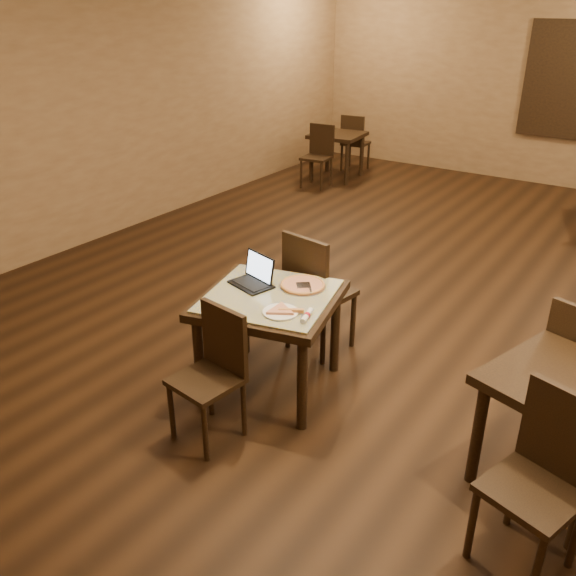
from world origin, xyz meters
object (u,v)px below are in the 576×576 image
Objects in this scene: other_table_c at (568,400)px; other_table_c_chair_near at (545,472)px; chair_main_near at (214,367)px; pizza_pan at (303,286)px; other_table_b_chair_near at (319,152)px; tiled_table at (270,308)px; other_table_b at (337,141)px; laptop at (255,276)px; other_table_b_chair_far at (354,140)px; chair_main_far at (314,287)px.

other_table_c_chair_near is at bearing -70.22° from other_table_c.
chair_main_near is 2.70× the size of pizza_pan.
other_table_b_chair_near is 0.92× the size of other_table_c.
other_table_b is at bearing 101.70° from tiled_table.
other_table_c_chair_near is (0.03, -0.57, -0.08)m from other_table_c.
laptop is 0.38× the size of other_table_b_chair_near.
pizza_pan is 5.75m from other_table_b.
laptop is at bearing 105.95° from other_table_b_chair_far.
laptop is 0.38× the size of other_table_b_chair_far.
other_table_b_chair_far is at bearing -55.30° from chair_main_far.
chair_main_near is at bearing 105.33° from other_table_b_chair_far.
other_table_b_chair_near is at bearing 120.49° from pizza_pan.
other_table_c is at bearing -4.45° from pizza_pan.
tiled_table is 5.44m from other_table_b_chair_near.
tiled_table is 2.06m from other_table_c_chair_near.
chair_main_near is 0.97× the size of other_table_b_chair_far.
chair_main_near is 1.07× the size of other_table_b.
other_table_c is (1.98, 0.10, -0.04)m from tiled_table.
chair_main_far is 1.11× the size of other_table_b_chair_far.
pizza_pan is 0.34× the size of other_table_c_chair_near.
chair_main_far is at bearing -67.89° from other_table_b.
laptop is at bearing -156.15° from pizza_pan.
other_table_c is 1.03× the size of other_table_c_chair_near.
chair_main_far is at bearing -177.27° from other_table_c.
pizza_pan is (0.32, 0.14, -0.05)m from laptop.
pizza_pan reaches higher than tiled_table.
other_table_b_chair_far is at bearing 142.89° from other_table_c_chair_near.
pizza_pan is 1.87m from other_table_c.
tiled_table is at bearing 100.32° from chair_main_far.
chair_main_near is at bearing -70.76° from other_table_b_chair_near.
chair_main_far is 2.29m from other_table_c_chair_near.
tiled_table is 0.64m from chair_main_near.
other_table_c is (2.18, -0.00, -0.19)m from laptop.
tiled_table is at bearing -68.05° from other_table_b_chair_near.
tiled_table is 3.19× the size of laptop.
chair_main_far reaches higher than chair_main_near.
other_table_b is (-2.56, 5.95, 0.09)m from chair_main_near.
other_table_c is at bearing 109.78° from other_table_c_chair_near.
other_table_b_chair_far is at bearing 82.92° from other_table_b.
chair_main_near is 0.97× the size of other_table_b_chair_near.
chair_main_near is 0.91m from pizza_pan.
laptop is at bearing -71.95° from other_table_b.
pizza_pan is 0.36× the size of other_table_b_chair_far.
pizza_pan is at bearing -68.46° from other_table_b.
other_table_b_chair_far is at bearing 99.55° from tiled_table.
pizza_pan is 0.33× the size of other_table_c.
tiled_table is 1.21× the size of other_table_b_chair_near.
other_table_c is (4.54, -4.70, 0.11)m from other_table_b_chair_near.
other_table_b is at bearing 120.90° from chair_main_near.
pizza_pan reaches higher than other_table_b.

